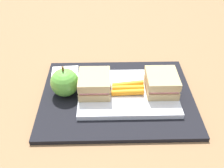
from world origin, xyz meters
TOP-DOWN VIEW (x-y plane):
  - ground_plane at (0.00, 0.00)m, footprint 2.40×2.40m
  - lunchbag_mat at (0.00, 0.00)m, footprint 0.36×0.28m
  - food_tray at (-0.03, 0.00)m, footprint 0.23×0.17m
  - sandwich_half_left at (-0.10, 0.00)m, footprint 0.07×0.08m
  - sandwich_half_right at (0.05, 0.00)m, footprint 0.07×0.08m
  - carrot_sticks_bundle at (-0.02, 0.00)m, footprint 0.08×0.04m
  - apple at (0.12, -0.01)m, footprint 0.07×0.07m
  - paper_napkin at (0.14, -0.08)m, footprint 0.07×0.07m

SIDE VIEW (x-z plane):
  - ground_plane at x=0.00m, z-range 0.00..0.00m
  - lunchbag_mat at x=0.00m, z-range 0.00..0.01m
  - paper_napkin at x=0.14m, z-range 0.01..0.01m
  - food_tray at x=-0.03m, z-range 0.01..0.02m
  - carrot_sticks_bundle at x=-0.02m, z-range 0.02..0.04m
  - apple at x=0.12m, z-range 0.00..0.08m
  - sandwich_half_left at x=-0.10m, z-range 0.02..0.07m
  - sandwich_half_right at x=0.05m, z-range 0.02..0.07m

